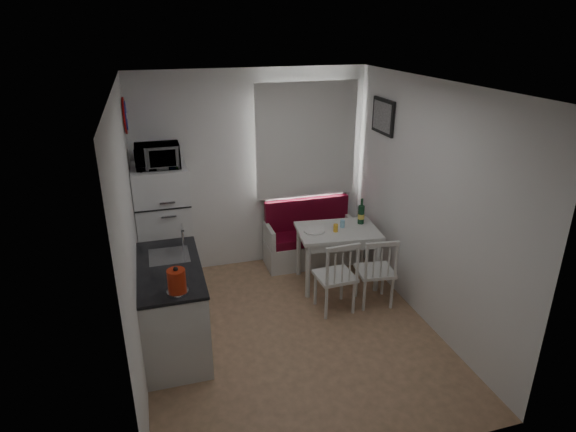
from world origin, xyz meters
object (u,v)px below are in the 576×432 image
at_px(chair_right, 379,265).
at_px(wine_bottle, 361,211).
at_px(chair_left, 338,270).
at_px(bench, 310,243).
at_px(kitchen_counter, 173,306).
at_px(fridge, 165,229).
at_px(microwave, 157,156).
at_px(kettle, 177,281).
at_px(dining_table, 338,236).

height_order(chair_right, wine_bottle, wine_bottle).
distance_m(chair_left, wine_bottle, 1.03).
relative_size(bench, wine_bottle, 3.72).
bearing_deg(chair_right, bench, 114.28).
height_order(kitchen_counter, fridge, fridge).
distance_m(bench, chair_right, 1.37).
height_order(microwave, kettle, microwave).
relative_size(chair_left, kettle, 1.87).
xyz_separation_m(bench, chair_right, (0.39, -1.29, 0.24)).
bearing_deg(chair_left, fridge, 143.55).
relative_size(dining_table, chair_left, 2.20).
bearing_deg(microwave, wine_bottle, -8.80).
xyz_separation_m(dining_table, microwave, (-2.04, 0.47, 1.05)).
distance_m(bench, fridge, 1.96).
height_order(kitchen_counter, microwave, microwave).
relative_size(chair_right, fridge, 0.30).
distance_m(kitchen_counter, bench, 2.35).
bearing_deg(fridge, microwave, -90.00).
xyz_separation_m(kitchen_counter, chair_left, (1.81, 0.06, 0.10)).
bearing_deg(wine_bottle, microwave, 171.20).
distance_m(dining_table, fridge, 2.11).
xyz_separation_m(bench, microwave, (-1.90, -0.16, 1.41)).
bearing_deg(fridge, chair_left, -33.42).
bearing_deg(microwave, fridge, 90.00).
distance_m(kitchen_counter, dining_table, 2.19).
bearing_deg(fridge, bench, 3.27).
bearing_deg(kitchen_counter, bench, 35.19).
distance_m(dining_table, wine_bottle, 0.44).
bearing_deg(kettle, bench, 45.30).
bearing_deg(wine_bottle, chair_right, -97.50).
distance_m(fridge, microwave, 0.92).
height_order(microwave, wine_bottle, microwave).
height_order(kitchen_counter, bench, kitchen_counter).
bearing_deg(microwave, kitchen_counter, -90.94).
relative_size(kitchen_counter, fridge, 0.85).
xyz_separation_m(chair_right, microwave, (-2.29, 1.13, 1.16)).
bearing_deg(wine_bottle, fridge, 170.03).
xyz_separation_m(chair_left, chair_right, (0.50, 0.00, -0.02)).
xyz_separation_m(dining_table, fridge, (-2.04, 0.52, 0.13)).
bearing_deg(kitchen_counter, wine_bottle, 18.87).
xyz_separation_m(kitchen_counter, kettle, (0.05, -0.54, 0.57)).
bearing_deg(kettle, wine_bottle, 29.94).
relative_size(fridge, wine_bottle, 4.71).
relative_size(bench, microwave, 2.50).
relative_size(bench, fridge, 0.79).
xyz_separation_m(chair_right, fridge, (-2.29, 1.18, 0.24)).
height_order(bench, wine_bottle, wine_bottle).
bearing_deg(kettle, chair_left, 18.75).
bearing_deg(wine_bottle, kettle, -150.06).
bearing_deg(microwave, chair_left, -32.29).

